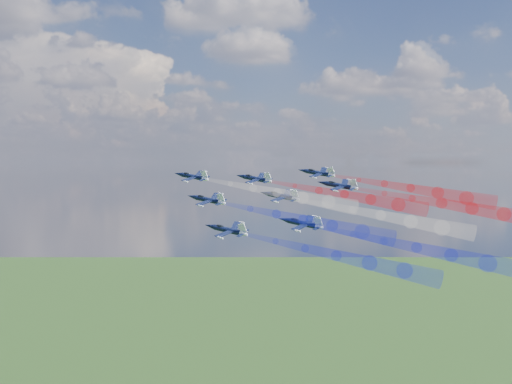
{
  "coord_description": "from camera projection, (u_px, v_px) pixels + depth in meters",
  "views": [
    {
      "loc": [
        -15.26,
        -133.02,
        154.83
      ],
      "look_at": [
        10.38,
        8.88,
        147.9
      ],
      "focal_mm": 42.86,
      "sensor_mm": 36.0,
      "label": 1
    }
  ],
  "objects": [
    {
      "name": "jet_lead",
      "position": [
        193.0,
        177.0,
        153.46
      ],
      "size": [
        13.85,
        13.67,
        6.73
      ],
      "primitive_type": null,
      "rotation": [
        0.15,
        -0.3,
        0.84
      ],
      "color": "black"
    },
    {
      "name": "trail_lead",
      "position": [
        277.0,
        193.0,
        142.04
      ],
      "size": [
        32.33,
        28.01,
        9.99
      ],
      "primitive_type": null,
      "rotation": [
        0.15,
        -0.3,
        0.84
      ],
      "color": "white"
    },
    {
      "name": "jet_inner_left",
      "position": [
        208.0,
        200.0,
        138.78
      ],
      "size": [
        13.85,
        13.67,
        6.73
      ],
      "primitive_type": null,
      "rotation": [
        0.15,
        -0.3,
        0.84
      ],
      "color": "black"
    },
    {
      "name": "trail_inner_left",
      "position": [
        303.0,
        220.0,
        127.37
      ],
      "size": [
        32.33,
        28.01,
        9.99
      ],
      "primitive_type": null,
      "rotation": [
        0.15,
        -0.3,
        0.84
      ],
      "color": "#1924D6"
    },
    {
      "name": "jet_inner_right",
      "position": [
        255.0,
        179.0,
        154.34
      ],
      "size": [
        13.85,
        13.67,
        6.73
      ],
      "primitive_type": null,
      "rotation": [
        0.15,
        -0.3,
        0.84
      ],
      "color": "black"
    },
    {
      "name": "trail_inner_right",
      "position": [
        344.0,
        195.0,
        142.92
      ],
      "size": [
        32.33,
        28.01,
        9.99
      ],
      "primitive_type": null,
      "rotation": [
        0.15,
        -0.3,
        0.84
      ],
      "color": "red"
    },
    {
      "name": "jet_outer_left",
      "position": [
        228.0,
        230.0,
        125.66
      ],
      "size": [
        13.85,
        13.67,
        6.73
      ],
      "primitive_type": null,
      "rotation": [
        0.15,
        -0.3,
        0.84
      ],
      "color": "black"
    },
    {
      "name": "trail_outer_left",
      "position": [
        336.0,
        255.0,
        114.24
      ],
      "size": [
        32.33,
        28.01,
        9.99
      ],
      "primitive_type": null,
      "rotation": [
        0.15,
        -0.3,
        0.84
      ],
      "color": "#1924D6"
    },
    {
      "name": "jet_center_third",
      "position": [
        281.0,
        196.0,
        141.81
      ],
      "size": [
        13.85,
        13.67,
        6.73
      ],
      "primitive_type": null,
      "rotation": [
        0.15,
        -0.3,
        0.84
      ],
      "color": "black"
    },
    {
      "name": "trail_center_third",
      "position": [
        381.0,
        215.0,
        130.4
      ],
      "size": [
        32.33,
        28.01,
        9.99
      ],
      "primitive_type": null,
      "rotation": [
        0.15,
        -0.3,
        0.84
      ],
      "color": "white"
    },
    {
      "name": "jet_outer_right",
      "position": [
        318.0,
        173.0,
        156.58
      ],
      "size": [
        13.85,
        13.67,
        6.73
      ],
      "primitive_type": null,
      "rotation": [
        0.15,
        -0.3,
        0.84
      ],
      "color": "black"
    },
    {
      "name": "trail_outer_right",
      "position": [
        411.0,
        188.0,
        145.16
      ],
      "size": [
        32.33,
        28.01,
        9.99
      ],
      "primitive_type": null,
      "rotation": [
        0.15,
        -0.3,
        0.84
      ],
      "color": "red"
    },
    {
      "name": "jet_rear_left",
      "position": [
        302.0,
        223.0,
        127.53
      ],
      "size": [
        13.85,
        13.67,
        6.73
      ],
      "primitive_type": null,
      "rotation": [
        0.15,
        -0.3,
        0.84
      ],
      "color": "black"
    },
    {
      "name": "trail_rear_left",
      "position": [
        417.0,
        248.0,
        116.11
      ],
      "size": [
        32.33,
        28.01,
        9.99
      ],
      "primitive_type": null,
      "rotation": [
        0.15,
        -0.3,
        0.84
      ],
      "color": "#1924D6"
    },
    {
      "name": "jet_rear_right",
      "position": [
        339.0,
        186.0,
        145.12
      ],
      "size": [
        13.85,
        13.67,
        6.73
      ],
      "primitive_type": null,
      "rotation": [
        0.15,
        -0.3,
        0.84
      ],
      "color": "black"
    },
    {
      "name": "trail_rear_right",
      "position": [
        441.0,
        203.0,
        133.7
      ],
      "size": [
        32.33,
        28.01,
        9.99
      ],
      "primitive_type": null,
      "rotation": [
        0.15,
        -0.3,
        0.84
      ],
      "color": "red"
    }
  ]
}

